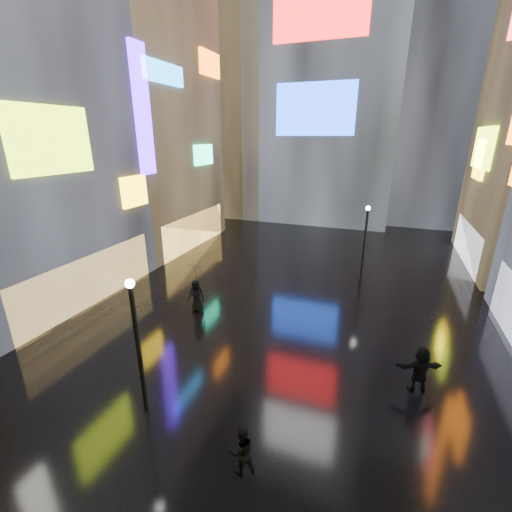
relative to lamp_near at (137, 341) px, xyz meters
The scene contains 11 objects.
ground 12.67m from the lamp_near, 76.96° to the left, with size 140.00×140.00×0.00m, color black.
building_left_far 23.73m from the lamp_near, 126.24° to the left, with size 10.28×12.00×22.00m.
tower_main 40.26m from the lamp_near, 90.35° to the left, with size 16.00×14.20×42.00m.
tower_flank_right 42.20m from the lamp_near, 72.78° to the left, with size 12.00×12.00×34.00m, color black.
tower_flank_left 37.20m from the lamp_near, 108.26° to the left, with size 10.00×10.00×26.00m, color black.
lamp_near is the anchor object (origin of this frame).
lamp_far 16.45m from the lamp_near, 67.19° to the left, with size 0.30×0.30×5.20m.
pedestrian_1 4.83m from the lamp_near, 13.38° to the right, with size 0.78×0.61×1.61m, color black.
pedestrian_4 7.84m from the lamp_near, 105.61° to the left, with size 0.93×0.61×1.91m, color black.
pedestrian_5 10.58m from the lamp_near, 26.29° to the left, with size 1.79×0.57×1.93m, color black.
umbrella_2 7.60m from the lamp_near, 105.61° to the left, with size 1.00×1.02×0.92m, color black.
Camera 1 is at (4.45, 0.09, 9.47)m, focal length 24.00 mm.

